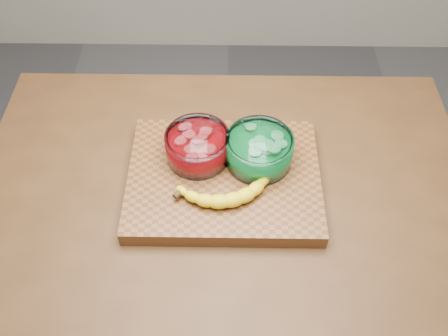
{
  "coord_description": "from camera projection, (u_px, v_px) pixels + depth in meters",
  "views": [
    {
      "loc": [
        0.01,
        -0.73,
        1.85
      ],
      "look_at": [
        0.0,
        0.0,
        0.96
      ],
      "focal_mm": 40.0,
      "sensor_mm": 36.0,
      "label": 1
    }
  ],
  "objects": [
    {
      "name": "cutting_board",
      "position": [
        224.0,
        179.0,
        1.18
      ],
      "size": [
        0.45,
        0.35,
        0.04
      ],
      "primitive_type": "cube",
      "color": "brown",
      "rests_on": "counter"
    },
    {
      "name": "ground",
      "position": [
        224.0,
        328.0,
        1.89
      ],
      "size": [
        3.5,
        3.5,
        0.0
      ],
      "primitive_type": "plane",
      "color": "#4F4F53",
      "rests_on": "ground"
    },
    {
      "name": "counter",
      "position": [
        224.0,
        272.0,
        1.55
      ],
      "size": [
        1.2,
        0.8,
        0.9
      ],
      "primitive_type": "cube",
      "color": "#492C16",
      "rests_on": "ground"
    },
    {
      "name": "bowl_green",
      "position": [
        259.0,
        150.0,
        1.16
      ],
      "size": [
        0.16,
        0.16,
        0.07
      ],
      "color": "white",
      "rests_on": "cutting_board"
    },
    {
      "name": "bowl_red",
      "position": [
        198.0,
        146.0,
        1.17
      ],
      "size": [
        0.15,
        0.15,
        0.07
      ],
      "color": "white",
      "rests_on": "cutting_board"
    },
    {
      "name": "banana",
      "position": [
        225.0,
        186.0,
        1.12
      ],
      "size": [
        0.25,
        0.15,
        0.04
      ],
      "primitive_type": null,
      "color": "yellow",
      "rests_on": "cutting_board"
    }
  ]
}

